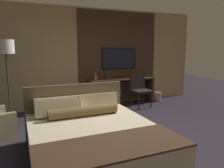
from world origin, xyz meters
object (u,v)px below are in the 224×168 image
(desk, at_px, (121,86))
(waste_bin, at_px, (158,96))
(floor_lamp, at_px, (6,54))
(vase_tall, at_px, (108,75))
(vase_short, at_px, (96,76))
(book, at_px, (141,77))
(desk_chair, at_px, (140,87))
(tv, at_px, (119,58))
(bed, at_px, (92,138))

(desk, bearing_deg, waste_bin, -7.01)
(floor_lamp, xyz_separation_m, vase_tall, (2.63, 0.98, -0.66))
(vase_short, bearing_deg, book, -2.44)
(desk_chair, relative_size, book, 3.58)
(vase_short, distance_m, waste_bin, 2.19)
(tv, xyz_separation_m, book, (0.64, -0.26, -0.57))
(bed, xyz_separation_m, floor_lamp, (-1.17, 1.91, 1.24))
(book, bearing_deg, vase_short, 177.56)
(bed, height_order, vase_tall, vase_tall)
(tv, distance_m, vase_tall, 0.63)
(tv, relative_size, waste_bin, 3.93)
(vase_tall, bearing_deg, waste_bin, -7.42)
(tv, height_order, book, tv)
(desk_chair, height_order, floor_lamp, floor_lamp)
(bed, height_order, book, bed)
(tv, bearing_deg, vase_tall, -162.95)
(desk_chair, distance_m, book, 0.57)
(tv, height_order, vase_short, tv)
(waste_bin, bearing_deg, book, 172.83)
(floor_lamp, height_order, book, floor_lamp)
(floor_lamp, relative_size, vase_tall, 7.49)
(floor_lamp, relative_size, vase_short, 7.22)
(desk_chair, height_order, vase_tall, vase_tall)
(desk_chair, xyz_separation_m, floor_lamp, (-3.38, -0.42, 1.00))
(desk, distance_m, vase_tall, 0.55)
(desk, bearing_deg, vase_short, -178.93)
(bed, distance_m, waste_bin, 4.09)
(tv, bearing_deg, desk, -90.00)
(desk_chair, bearing_deg, bed, -136.23)
(desk, xyz_separation_m, waste_bin, (1.23, -0.15, -0.39))
(tv, xyz_separation_m, desk_chair, (0.34, -0.68, -0.81))
(desk, bearing_deg, desk_chair, -55.36)
(bed, height_order, waste_bin, bed)
(tv, height_order, vase_tall, tv)
(waste_bin, bearing_deg, tv, 164.67)
(desk, bearing_deg, vase_tall, 171.34)
(vase_tall, bearing_deg, floor_lamp, -159.58)
(bed, distance_m, vase_tall, 3.29)
(floor_lamp, xyz_separation_m, vase_short, (2.22, 0.90, -0.65))
(desk_chair, height_order, vase_short, vase_short)
(tv, bearing_deg, bed, -121.66)
(floor_lamp, bearing_deg, vase_short, 22.14)
(book, distance_m, waste_bin, 0.88)
(book, bearing_deg, vase_tall, 172.45)
(vase_short, bearing_deg, floor_lamp, -157.86)
(bed, distance_m, floor_lamp, 2.56)
(bed, xyz_separation_m, book, (2.50, 2.75, 0.47))
(bed, xyz_separation_m, desk, (1.86, 2.83, 0.22))
(desk, xyz_separation_m, book, (0.64, -0.08, 0.26))
(vase_short, bearing_deg, waste_bin, -3.80)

